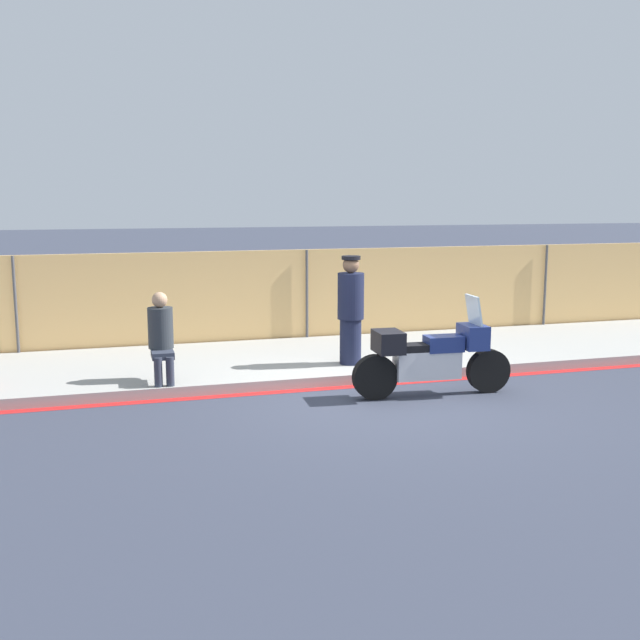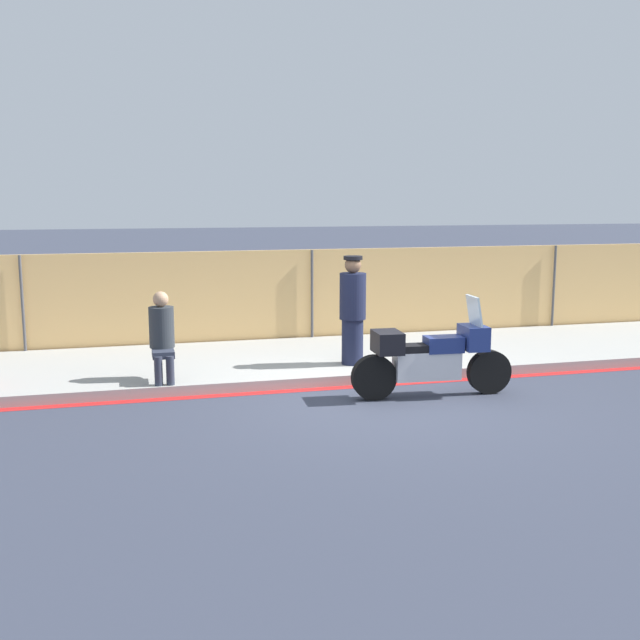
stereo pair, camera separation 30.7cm
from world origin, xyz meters
TOP-DOWN VIEW (x-y plane):
  - ground_plane at (0.00, 0.00)m, footprint 120.00×120.00m
  - sidewalk at (0.00, 2.54)m, footprint 37.90×3.16m
  - curb_paint_stripe at (0.00, 0.87)m, footprint 37.90×0.18m
  - storefront_fence at (0.00, 4.21)m, footprint 36.01×0.17m
  - motorcycle at (0.72, 0.08)m, footprint 2.33×0.58m
  - officer_standing at (0.06, 1.71)m, footprint 0.42×0.42m
  - person_seated_on_curb at (-2.90, 1.41)m, footprint 0.36×0.65m

SIDE VIEW (x-z plane):
  - ground_plane at x=0.00m, z-range 0.00..0.00m
  - curb_paint_stripe at x=0.00m, z-range 0.00..0.01m
  - sidewalk at x=0.00m, z-range 0.00..0.15m
  - motorcycle at x=0.72m, z-range -0.14..1.27m
  - person_seated_on_curb at x=-2.90m, z-range 0.22..1.50m
  - storefront_fence at x=0.00m, z-range 0.00..1.80m
  - officer_standing at x=0.06m, z-range 0.17..1.88m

